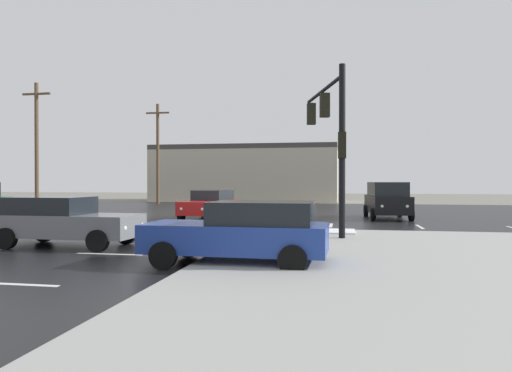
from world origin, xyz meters
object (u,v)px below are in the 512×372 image
fire_hydrant (295,236)px  sedan_grey (63,220)px  utility_pole_far (37,144)px  sedan_red (210,204)px  suv_black (387,199)px  traffic_signal_mast (331,127)px  utility_pole_distant (158,152)px  sedan_blue (243,232)px

fire_hydrant → sedan_grey: size_ratio=0.17×
fire_hydrant → utility_pole_far: 27.25m
sedan_red → utility_pole_far: utility_pole_far is taller
suv_black → sedan_grey: suv_black is taller
suv_black → sedan_red: bearing=-81.5°
fire_hydrant → sedan_grey: 7.43m
sedan_grey → sedan_red: 11.55m
fire_hydrant → suv_black: (3.78, 13.79, 0.55)m
fire_hydrant → sedan_red: sedan_red is taller
traffic_signal_mast → utility_pole_distant: size_ratio=0.66×
fire_hydrant → sedan_red: bearing=116.7°
fire_hydrant → utility_pole_far: size_ratio=0.09×
suv_black → utility_pole_far: utility_pole_far is taller
fire_hydrant → sedan_grey: sedan_grey is taller
fire_hydrant → suv_black: suv_black is taller
sedan_red → traffic_signal_mast: bearing=49.5°
fire_hydrant → sedan_red: (-5.87, 11.69, 0.32)m
suv_black → utility_pole_far: bearing=-102.3°
fire_hydrant → utility_pole_distant: (-15.12, 26.97, 4.22)m
utility_pole_distant → utility_pole_far: bearing=-119.5°
sedan_red → utility_pole_far: 16.22m
suv_black → utility_pole_distant: bearing=-128.7°
utility_pole_distant → fire_hydrant: bearing=-60.7°
sedan_blue → utility_pole_distant: (-14.01, 29.00, 3.90)m
sedan_grey → utility_pole_distant: (-7.70, 26.72, 3.90)m
sedan_red → utility_pole_far: (-14.65, 5.72, 3.98)m
traffic_signal_mast → utility_pole_far: utility_pole_far is taller
utility_pole_far → sedan_red: bearing=-21.3°
suv_black → utility_pole_distant: size_ratio=0.54×
sedan_blue → suv_black: suv_black is taller
sedan_blue → sedan_grey: size_ratio=1.00×
traffic_signal_mast → sedan_blue: 7.63m
suv_black → sedan_red: 9.88m
fire_hydrant → sedan_blue: (-1.10, -2.03, 0.32)m
traffic_signal_mast → sedan_blue: traffic_signal_mast is taller
sedan_blue → sedan_red: same height
traffic_signal_mast → sedan_grey: traffic_signal_mast is taller
utility_pole_far → utility_pole_distant: 10.99m
sedan_grey → sedan_red: (1.55, 11.44, 0.00)m
traffic_signal_mast → sedan_blue: size_ratio=1.31×
traffic_signal_mast → suv_black: (2.89, 9.24, -3.06)m
suv_black → utility_pole_distant: utility_pole_distant is taller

